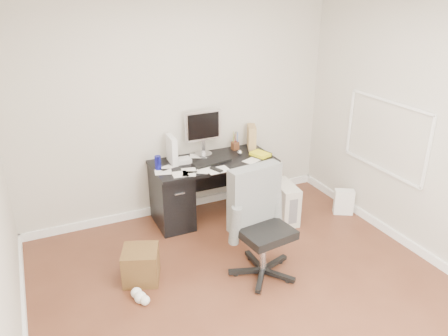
# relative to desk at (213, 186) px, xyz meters

# --- Properties ---
(ground) EXTENTS (4.00, 4.00, 0.00)m
(ground) POSITION_rel_desk_xyz_m (-0.30, -1.65, -0.40)
(ground) COLOR #4E2719
(ground) RESTS_ON ground
(room_shell) EXTENTS (4.02, 4.02, 2.71)m
(room_shell) POSITION_rel_desk_xyz_m (-0.27, -1.62, 1.26)
(room_shell) COLOR beige
(room_shell) RESTS_ON ground
(desk) EXTENTS (1.50, 0.70, 0.75)m
(desk) POSITION_rel_desk_xyz_m (0.00, 0.00, 0.00)
(desk) COLOR black
(desk) RESTS_ON ground
(loose_papers) EXTENTS (1.10, 0.60, 0.00)m
(loose_papers) POSITION_rel_desk_xyz_m (-0.20, -0.05, 0.35)
(loose_papers) COLOR white
(loose_papers) RESTS_ON desk
(lcd_monitor) EXTENTS (0.47, 0.27, 0.58)m
(lcd_monitor) POSITION_rel_desk_xyz_m (-0.04, 0.22, 0.64)
(lcd_monitor) COLOR silver
(lcd_monitor) RESTS_ON desk
(keyboard) EXTENTS (0.49, 0.24, 0.03)m
(keyboard) POSITION_rel_desk_xyz_m (-0.05, -0.07, 0.36)
(keyboard) COLOR black
(keyboard) RESTS_ON desk
(computer_mouse) EXTENTS (0.08, 0.08, 0.07)m
(computer_mouse) POSITION_rel_desk_xyz_m (0.38, 0.02, 0.38)
(computer_mouse) COLOR silver
(computer_mouse) RESTS_ON desk
(travel_mug) EXTENTS (0.09, 0.09, 0.17)m
(travel_mug) POSITION_rel_desk_xyz_m (-0.69, 0.02, 0.43)
(travel_mug) COLOR navy
(travel_mug) RESTS_ON desk
(white_binder) EXTENTS (0.15, 0.30, 0.33)m
(white_binder) POSITION_rel_desk_xyz_m (-0.48, 0.14, 0.52)
(white_binder) COLOR silver
(white_binder) RESTS_ON desk
(magazine_file) EXTENTS (0.22, 0.29, 0.30)m
(magazine_file) POSITION_rel_desk_xyz_m (0.63, 0.18, 0.50)
(magazine_file) COLOR #A98851
(magazine_file) RESTS_ON desk
(pen_cup) EXTENTS (0.11, 0.11, 0.24)m
(pen_cup) POSITION_rel_desk_xyz_m (0.41, 0.23, 0.47)
(pen_cup) COLOR #593019
(pen_cup) RESTS_ON desk
(yellow_book) EXTENTS (0.24, 0.27, 0.04)m
(yellow_book) POSITION_rel_desk_xyz_m (0.61, -0.10, 0.37)
(yellow_book) COLOR #FFF51B
(yellow_book) RESTS_ON desk
(paper_remote) EXTENTS (0.27, 0.22, 0.02)m
(paper_remote) POSITION_rel_desk_xyz_m (-0.07, -0.30, 0.36)
(paper_remote) COLOR white
(paper_remote) RESTS_ON desk
(office_chair) EXTENTS (0.72, 0.72, 1.13)m
(office_chair) POSITION_rel_desk_xyz_m (-0.04, -1.35, 0.17)
(office_chair) COLOR #4F524F
(office_chair) RESTS_ON ground
(pc_tower) EXTENTS (0.27, 0.51, 0.49)m
(pc_tower) POSITION_rel_desk_xyz_m (0.75, -0.49, -0.16)
(pc_tower) COLOR beige
(pc_tower) RESTS_ON ground
(shopping_bag) EXTENTS (0.30, 0.27, 0.33)m
(shopping_bag) POSITION_rel_desk_xyz_m (1.53, -0.67, -0.24)
(shopping_bag) COLOR white
(shopping_bag) RESTS_ON ground
(wicker_basket) EXTENTS (0.44, 0.44, 0.34)m
(wicker_basket) POSITION_rel_desk_xyz_m (-1.19, -0.92, -0.23)
(wicker_basket) COLOR #472A15
(wicker_basket) RESTS_ON ground
(desk_printer) EXTENTS (0.45, 0.42, 0.21)m
(desk_printer) POSITION_rel_desk_xyz_m (0.84, -0.31, -0.29)
(desk_printer) COLOR slate
(desk_printer) RESTS_ON ground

